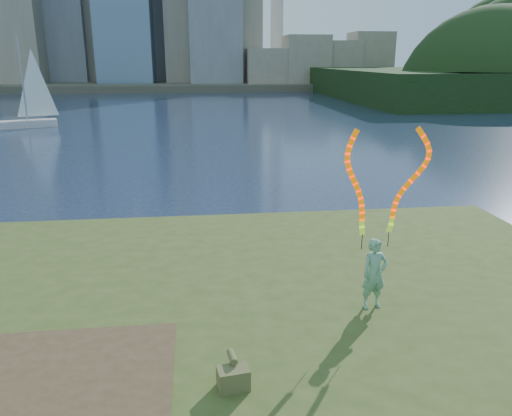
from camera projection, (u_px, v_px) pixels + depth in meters
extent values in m
plane|color=#1A2742|center=(208.00, 315.00, 11.10)|extent=(320.00, 320.00, 0.00)
cube|color=#3B4B1B|center=(211.00, 378.00, 8.68)|extent=(20.00, 18.00, 0.30)
cube|color=#3B4B1B|center=(210.00, 356.00, 8.89)|extent=(17.00, 15.00, 0.30)
cube|color=#3B4B1B|center=(210.00, 337.00, 9.01)|extent=(14.00, 12.00, 0.30)
cube|color=#47331E|center=(67.00, 380.00, 7.57)|extent=(3.20, 3.00, 0.02)
cube|color=#4D4838|center=(194.00, 83.00, 101.23)|extent=(320.00, 40.00, 1.20)
imported|color=#136C3B|center=(374.00, 274.00, 9.61)|extent=(0.56, 0.41, 1.41)
cylinder|color=black|center=(362.00, 242.00, 9.44)|extent=(0.02, 0.02, 0.30)
cylinder|color=black|center=(388.00, 239.00, 9.59)|extent=(0.02, 0.02, 0.30)
cube|color=brown|center=(233.00, 378.00, 7.35)|extent=(0.50, 0.37, 0.33)
cylinder|color=brown|center=(232.00, 357.00, 7.49)|extent=(0.15, 0.32, 0.11)
cube|color=silver|center=(28.00, 124.00, 41.28)|extent=(4.68, 2.90, 0.62)
cylinder|color=gray|center=(22.00, 81.00, 40.28)|extent=(0.12, 0.12, 6.78)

